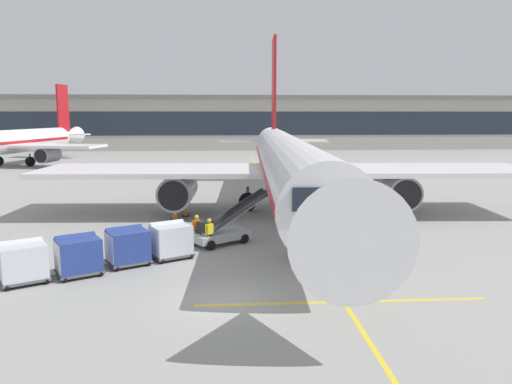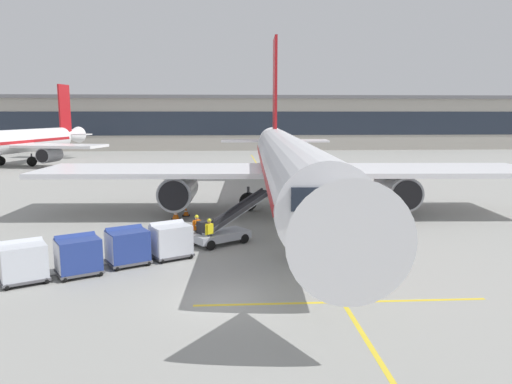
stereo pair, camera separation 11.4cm
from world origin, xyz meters
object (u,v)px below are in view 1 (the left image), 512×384
Objects in this scene: baggage_cart_lead at (171,240)px; baggage_cart_third at (78,255)px; baggage_cart_fourth at (23,261)px; ground_crew_by_loader at (197,227)px; ground_crew_by_carts at (209,231)px; safety_cone_wingtip at (175,215)px; belt_loader at (224,229)px; baggage_cart_second at (128,246)px; parked_airplane at (287,164)px; safety_cone_engine_keepout at (186,212)px; distant_airplane at (10,143)px.

baggage_cart_lead is 4.80m from baggage_cart_third.
ground_crew_by_loader is (7.44, 6.24, -0.00)m from baggage_cart_fourth.
ground_crew_by_loader is 1.00× the size of ground_crew_by_carts.
safety_cone_wingtip is at bearing 94.16° from baggage_cart_lead.
ground_crew_by_carts is at bearing -54.34° from ground_crew_by_loader.
baggage_cart_second is at bearing -141.00° from belt_loader.
baggage_cart_third is at bearing -147.60° from baggage_cart_lead.
safety_cone_engine_keepout is at bearing -175.06° from parked_airplane.
baggage_cart_fourth is at bearing -66.97° from distant_airplane.
baggage_cart_lead is (-2.80, -2.84, 0.14)m from belt_loader.
belt_loader is 1.84× the size of baggage_cart_fourth.
baggage_cart_second reaches higher than ground_crew_by_loader.
belt_loader is 6.90× the size of safety_cone_wingtip.
safety_cone_wingtip is (-1.93, 6.89, -0.64)m from ground_crew_by_loader.
parked_airplane is 14.11m from baggage_cart_lead.
baggage_cart_second is at bearing -61.99° from distant_airplane.
ground_crew_by_carts reaches higher than safety_cone_engine_keepout.
baggage_cart_fourth is 3.76× the size of safety_cone_wingtip.
parked_airplane is 16.15m from baggage_cart_second.
baggage_cart_lead is 7.13m from baggage_cart_fourth.
baggage_cart_lead is 2.31m from baggage_cart_second.
baggage_cart_second and baggage_cart_third have the same top height.
ground_crew_by_loader is at bearing 49.60° from baggage_cart_second.
belt_loader is 8.13× the size of safety_cone_engine_keepout.
belt_loader is 8.74m from baggage_cart_third.
ground_crew_by_carts is at bearing -77.38° from safety_cone_engine_keepout.
distant_airplane reaches higher than ground_crew_by_loader.
baggage_cart_second is 1.59× the size of ground_crew_by_carts.
distant_airplane is (-25.85, 48.60, 2.47)m from baggage_cart_second.
parked_airplane reaches higher than safety_cone_engine_keepout.
distant_airplane reaches higher than ground_crew_by_carts.
safety_cone_wingtip is (5.52, 13.13, -0.64)m from baggage_cart_fourth.
ground_crew_by_loader is (5.28, 5.33, -0.00)m from baggage_cart_third.
parked_airplane is at bearing 47.28° from baggage_cart_fourth.
baggage_cart_third is 3.76× the size of safety_cone_wingtip.
belt_loader reaches higher than baggage_cart_second.
baggage_cart_second reaches higher than safety_cone_engine_keepout.
baggage_cart_second reaches higher than ground_crew_by_carts.
belt_loader reaches higher than safety_cone_engine_keepout.
distant_airplane is at bearing 125.68° from safety_cone_wingtip.
distant_airplane reaches higher than safety_cone_wingtip.
distant_airplane reaches higher than baggage_cart_second.
safety_cone_wingtip is (1.34, 10.73, -0.64)m from baggage_cart_second.
ground_crew_by_carts is 2.79× the size of safety_cone_engine_keepout.
parked_airplane is at bearing 56.45° from baggage_cart_lead.
baggage_cart_lead reaches higher than safety_cone_wingtip.
parked_airplane reaches higher than baggage_cart_lead.
ground_crew_by_carts is 9.42m from safety_cone_engine_keepout.
ground_crew_by_carts is 0.05× the size of distant_airplane.
safety_cone_engine_keepout is (-1.29, 8.10, -0.70)m from ground_crew_by_loader.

